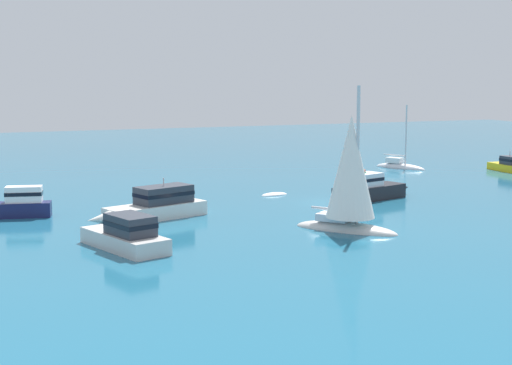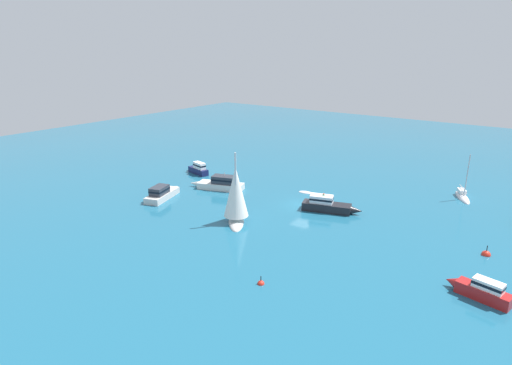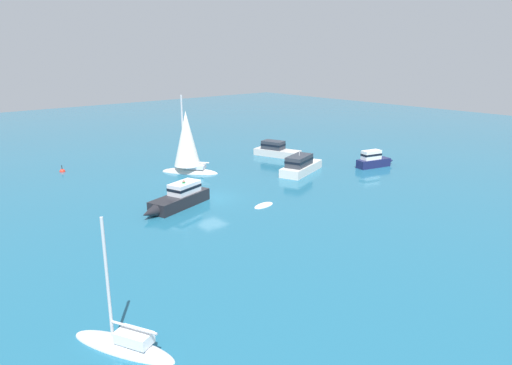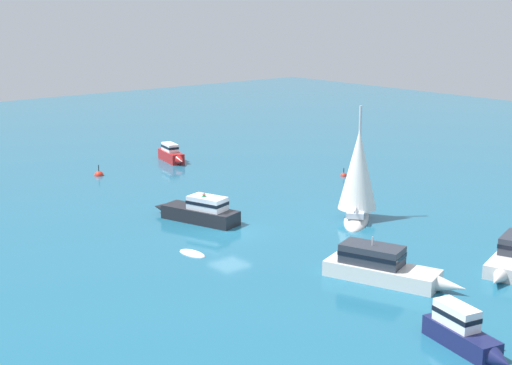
% 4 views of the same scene
% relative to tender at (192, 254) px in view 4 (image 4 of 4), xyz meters
% --- Properties ---
extents(ground_plane, '(160.00, 160.00, 0.00)m').
position_rel_tender_xyz_m(ground_plane, '(-2.24, 4.78, 0.00)').
color(ground_plane, '#1E607F').
extents(tender, '(2.29, 1.24, 0.41)m').
position_rel_tender_xyz_m(tender, '(0.00, 0.00, 0.00)').
color(tender, white).
rests_on(tender, ground).
extents(launch, '(5.23, 2.25, 2.00)m').
position_rel_tender_xyz_m(launch, '(19.09, 2.02, 0.82)').
color(launch, '#191E4C').
rests_on(launch, ground).
extents(cabin_cruiser_1, '(5.28, 2.21, 1.82)m').
position_rel_tender_xyz_m(cabin_cruiser_1, '(-24.64, 14.79, 0.76)').
color(cabin_cruiser_1, '#B21E1E').
rests_on(cabin_cruiser_1, ground).
extents(yacht, '(5.35, 6.13, 9.00)m').
position_rel_tender_xyz_m(yacht, '(1.43, 14.02, 3.03)').
color(yacht, silver).
rests_on(yacht, ground).
extents(launch_1, '(7.54, 3.60, 2.29)m').
position_rel_tender_xyz_m(launch_1, '(-5.69, 4.61, 0.80)').
color(launch_1, black).
rests_on(launch_1, ground).
extents(launch_2, '(8.28, 4.30, 2.55)m').
position_rel_tender_xyz_m(launch_2, '(10.88, 5.83, 0.84)').
color(launch_2, silver).
rests_on(launch_2, ground).
extents(channel_buoy, '(0.63, 0.63, 1.06)m').
position_rel_tender_xyz_m(channel_buoy, '(-8.94, 23.57, 0.01)').
color(channel_buoy, red).
rests_on(channel_buoy, ground).
extents(mooring_buoy, '(0.88, 0.88, 1.46)m').
position_rel_tender_xyz_m(mooring_buoy, '(-23.82, 6.04, 0.00)').
color(mooring_buoy, red).
rests_on(mooring_buoy, ground).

